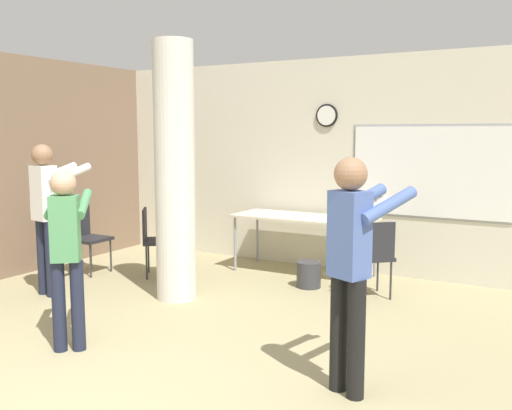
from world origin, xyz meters
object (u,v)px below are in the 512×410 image
bottle_on_table (339,210)px  person_playing_side (352,257)px  chair_table_right (372,253)px  chair_near_pillar (156,237)px  person_playing_front (66,245)px  person_watching_back (47,207)px  chair_by_left_wall (86,234)px  folding_table (304,220)px

bottle_on_table → person_playing_side: person_playing_side is taller
chair_table_right → chair_near_pillar: 2.75m
person_playing_front → person_watching_back: size_ratio=0.90×
person_playing_side → person_playing_front: (-2.34, -0.39, -0.08)m
chair_near_pillar → person_playing_front: person_playing_front is taller
chair_near_pillar → person_playing_side: person_playing_side is taller
person_playing_front → chair_table_right: bearing=57.4°
bottle_on_table → person_playing_front: size_ratio=0.19×
chair_near_pillar → person_playing_front: size_ratio=0.57×
chair_table_right → person_watching_back: (-3.21, -1.67, 0.49)m
bottle_on_table → person_playing_front: bearing=-108.4°
chair_by_left_wall → person_playing_side: bearing=-21.0°
chair_near_pillar → person_watching_back: bearing=-111.4°
folding_table → person_watching_back: 3.12m
person_watching_back → chair_table_right: bearing=27.4°
chair_near_pillar → chair_by_left_wall: bearing=-161.4°
chair_by_left_wall → chair_near_pillar: bearing=18.6°
person_playing_side → chair_by_left_wall: bearing=159.0°
folding_table → chair_near_pillar: bearing=-147.2°
chair_near_pillar → person_playing_front: 2.55m
chair_by_left_wall → bottle_on_table: bearing=23.8°
bottle_on_table → chair_by_left_wall: bearing=-156.2°
bottle_on_table → chair_by_left_wall: (-3.00, -1.32, -0.36)m
person_playing_side → bottle_on_table: bearing=112.7°
bottle_on_table → chair_by_left_wall: bottle_on_table is taller
folding_table → person_playing_front: size_ratio=1.21×
chair_table_right → person_playing_side: 2.46m
chair_table_right → person_watching_back: 3.65m
bottle_on_table → person_playing_front: (-1.11, -3.34, 0.03)m
chair_by_left_wall → person_watching_back: bearing=-66.5°
chair_near_pillar → person_watching_back: person_watching_back is taller
person_playing_front → person_watching_back: (-1.47, 1.06, 0.10)m
chair_table_right → person_watching_back: bearing=-152.6°
folding_table → person_playing_front: 3.42m
folding_table → chair_table_right: chair_table_right is taller
bottle_on_table → chair_near_pillar: size_ratio=0.34×
chair_near_pillar → person_playing_side: size_ratio=0.52×
person_playing_side → person_playing_front: 2.38m
bottle_on_table → person_watching_back: (-2.58, -2.28, 0.13)m
folding_table → chair_near_pillar: 1.91m
folding_table → person_playing_side: bearing=-59.9°
chair_by_left_wall → chair_near_pillar: 0.96m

